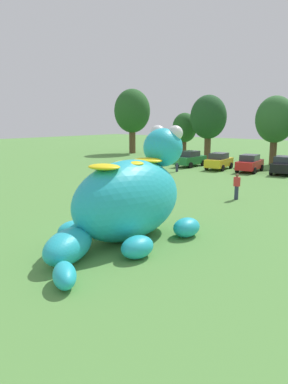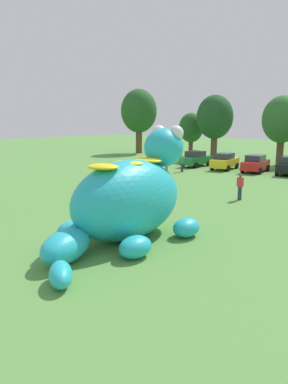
{
  "view_description": "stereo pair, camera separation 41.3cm",
  "coord_description": "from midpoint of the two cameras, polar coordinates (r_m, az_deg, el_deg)",
  "views": [
    {
      "loc": [
        12.07,
        -11.59,
        5.22
      ],
      "look_at": [
        1.05,
        1.06,
        1.93
      ],
      "focal_mm": 35.22,
      "sensor_mm": 36.0,
      "label": 1
    },
    {
      "loc": [
        12.37,
        -11.32,
        5.22
      ],
      "look_at": [
        1.05,
        1.06,
        1.93
      ],
      "focal_mm": 35.22,
      "sensor_mm": 36.0,
      "label": 2
    }
  ],
  "objects": [
    {
      "name": "tree_mid_left",
      "position": [
        49.3,
        10.92,
        11.02
      ],
      "size": [
        4.59,
        4.59,
        8.15
      ],
      "color": "brown",
      "rests_on": "ground"
    },
    {
      "name": "tree_centre_left",
      "position": [
        45.35,
        20.42,
        10.2
      ],
      "size": [
        4.35,
        4.35,
        7.73
      ],
      "color": "brown",
      "rests_on": "ground"
    },
    {
      "name": "giant_inflatable_creature",
      "position": [
        16.39,
        -1.62,
        -0.99
      ],
      "size": [
        5.34,
        9.37,
        4.9
      ],
      "color": "#23B2C6",
      "rests_on": "ground"
    },
    {
      "name": "tree_far_left",
      "position": [
        57.6,
        -0.57,
        12.1
      ],
      "size": [
        5.38,
        5.38,
        9.54
      ],
      "color": "brown",
      "rests_on": "ground"
    },
    {
      "name": "car_yellow",
      "position": [
        39.93,
        12.42,
        4.56
      ],
      "size": [
        2.43,
        4.32,
        1.72
      ],
      "color": "yellow",
      "rests_on": "ground"
    },
    {
      "name": "spectator_by_cars",
      "position": [
        37.53,
        6.11,
        4.34
      ],
      "size": [
        0.38,
        0.26,
        1.71
      ],
      "color": "#2D334C",
      "rests_on": "ground"
    },
    {
      "name": "tree_left",
      "position": [
        53.17,
        7.37,
        9.59
      ],
      "size": [
        3.37,
        3.37,
        5.99
      ],
      "color": "brown",
      "rests_on": "ground"
    },
    {
      "name": "ground_plane",
      "position": [
        17.54,
        -4.22,
        -6.25
      ],
      "size": [
        160.0,
        160.0,
        0.0
      ],
      "primitive_type": "plane",
      "color": "#568E42"
    },
    {
      "name": "car_green",
      "position": [
        41.83,
        8.14,
        4.99
      ],
      "size": [
        2.0,
        4.13,
        1.72
      ],
      "color": "#1E7238",
      "rests_on": "ground"
    },
    {
      "name": "car_red",
      "position": [
        38.72,
        16.83,
        4.15
      ],
      "size": [
        2.42,
        4.32,
        1.72
      ],
      "color": "red",
      "rests_on": "ground"
    },
    {
      "name": "spectator_near_inflatable",
      "position": [
        25.17,
        14.79,
        0.73
      ],
      "size": [
        0.38,
        0.26,
        1.71
      ],
      "color": "#2D334C",
      "rests_on": "ground"
    },
    {
      "name": "spectator_wandering",
      "position": [
        36.57,
        3.75,
        4.21
      ],
      "size": [
        0.38,
        0.26,
        1.71
      ],
      "color": "#726656",
      "rests_on": "ground"
    }
  ]
}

